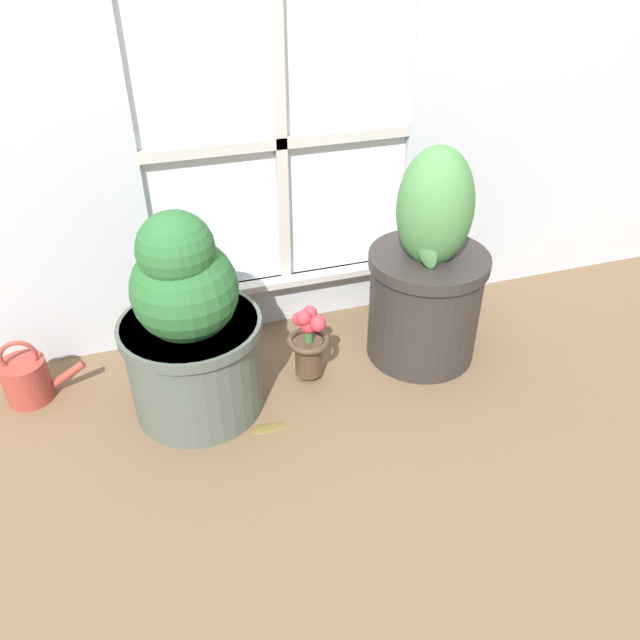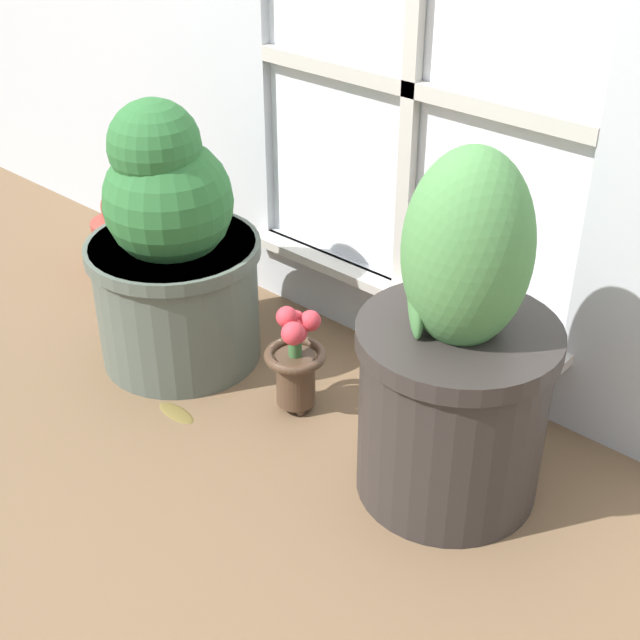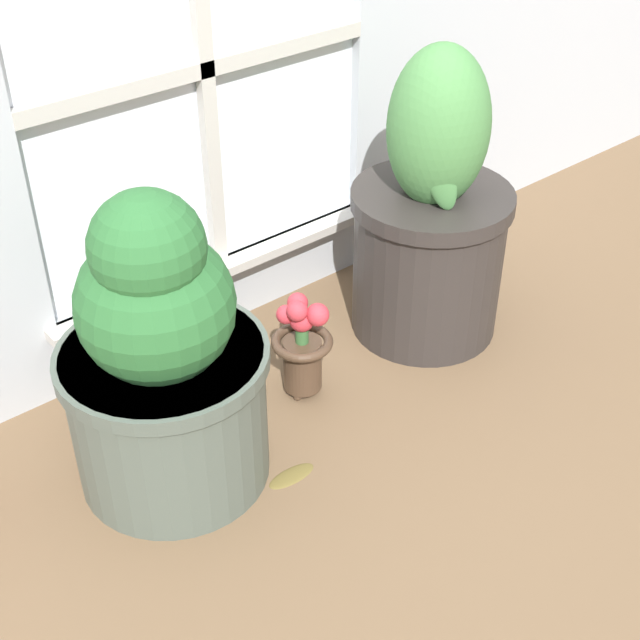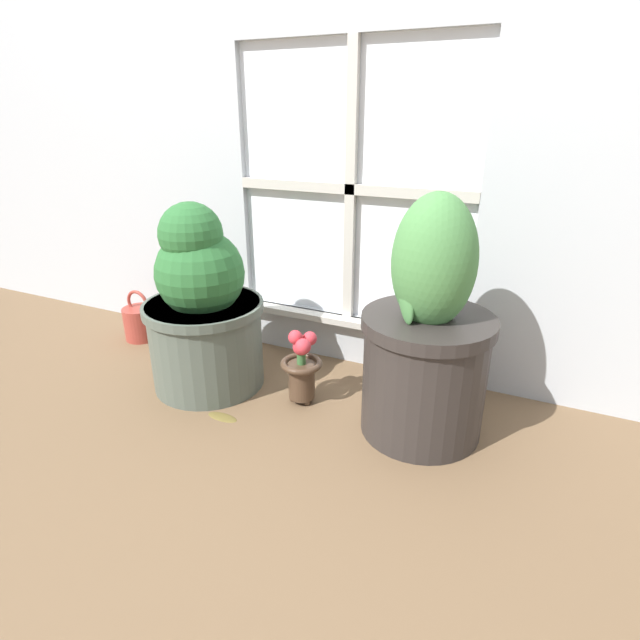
# 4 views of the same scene
# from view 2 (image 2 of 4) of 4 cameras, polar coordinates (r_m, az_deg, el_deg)

# --- Properties ---
(ground_plane) EXTENTS (10.00, 10.00, 0.00)m
(ground_plane) POSITION_cam_2_polar(r_m,az_deg,el_deg) (1.96, -4.36, -8.00)
(ground_plane) COLOR brown
(potted_plant_left) EXTENTS (0.41, 0.41, 0.66)m
(potted_plant_left) POSITION_cam_2_polar(r_m,az_deg,el_deg) (2.12, -9.42, 4.23)
(potted_plant_left) COLOR #4C564C
(potted_plant_left) RESTS_ON ground_plane
(potted_plant_right) EXTENTS (0.39, 0.39, 0.73)m
(potted_plant_right) POSITION_cam_2_polar(r_m,az_deg,el_deg) (1.70, 8.70, -2.82)
(potted_plant_right) COLOR #2D2826
(potted_plant_right) RESTS_ON ground_plane
(flower_vase) EXTENTS (0.14, 0.14, 0.26)m
(flower_vase) POSITION_cam_2_polar(r_m,az_deg,el_deg) (1.99, -1.58, -2.46)
(flower_vase) COLOR #473323
(flower_vase) RESTS_ON ground_plane
(watering_can) EXTENTS (0.25, 0.14, 0.22)m
(watering_can) POSITION_cam_2_polar(r_m,az_deg,el_deg) (2.68, -12.82, 4.91)
(watering_can) COLOR #99382D
(watering_can) RESTS_ON ground_plane
(fallen_leaf) EXTENTS (0.11, 0.05, 0.01)m
(fallen_leaf) POSITION_cam_2_polar(r_m,az_deg,el_deg) (2.07, -9.19, -5.82)
(fallen_leaf) COLOR brown
(fallen_leaf) RESTS_ON ground_plane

